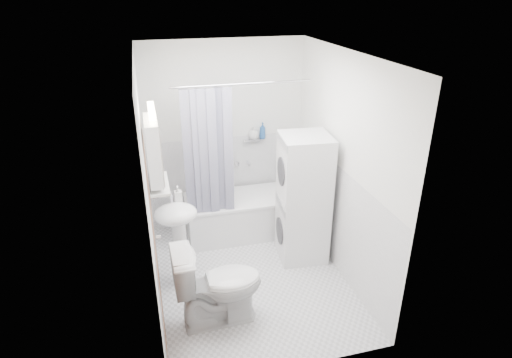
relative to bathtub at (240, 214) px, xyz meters
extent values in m
plane|color=silver|center=(-0.08, -0.92, -0.29)|extent=(2.60, 2.60, 0.00)
plane|color=white|center=(-0.08, 0.38, 0.91)|extent=(2.00, 0.00, 2.00)
plane|color=white|center=(-0.08, -2.22, 0.91)|extent=(2.00, 0.00, 2.00)
plane|color=white|center=(-1.08, -0.92, 0.91)|extent=(0.00, 2.60, 2.60)
plane|color=white|center=(0.92, -0.92, 0.91)|extent=(0.00, 2.60, 2.60)
plane|color=white|center=(-0.08, -0.92, 2.11)|extent=(2.60, 2.60, 0.00)
plane|color=white|center=(-0.08, 0.37, 0.31)|extent=(1.98, 0.00, 1.98)
plane|color=white|center=(-1.07, -0.92, 0.31)|extent=(0.00, 2.58, 2.58)
plane|color=white|center=(0.91, -0.92, 0.31)|extent=(0.00, 2.58, 2.58)
plane|color=brown|center=(-1.06, -1.80, 0.71)|extent=(0.00, 2.00, 2.00)
cylinder|color=silver|center=(-1.03, -1.47, 0.71)|extent=(0.04, 0.04, 0.04)
cube|color=white|center=(0.00, 0.00, -0.04)|extent=(1.34, 0.62, 0.49)
cube|color=white|center=(0.00, 0.00, 0.22)|extent=(1.36, 0.64, 0.03)
cube|color=silver|center=(0.00, 0.00, 0.10)|extent=(1.16, 0.44, 0.20)
cylinder|color=silver|center=(0.20, 0.33, 0.55)|extent=(0.04, 0.12, 0.04)
cylinder|color=silver|center=(0.00, -0.26, 1.71)|extent=(1.54, 0.02, 0.02)
cube|color=#121340|center=(-0.62, -0.26, 0.96)|extent=(0.10, 0.02, 1.45)
cube|color=#121340|center=(-0.53, -0.26, 0.96)|extent=(0.10, 0.02, 1.45)
cube|color=#121340|center=(-0.44, -0.26, 0.96)|extent=(0.10, 0.02, 1.45)
cube|color=#121340|center=(-0.35, -0.26, 0.96)|extent=(0.10, 0.02, 1.45)
cube|color=#121340|center=(-0.26, -0.26, 0.96)|extent=(0.10, 0.02, 1.45)
cube|color=#121340|center=(-0.17, -0.26, 0.96)|extent=(0.10, 0.02, 1.45)
ellipsoid|color=white|center=(-0.84, -0.83, 0.56)|extent=(0.44, 0.37, 0.20)
cylinder|color=white|center=(-0.82, -0.83, 0.09)|extent=(0.14, 0.14, 0.75)
cylinder|color=silver|center=(-0.86, -0.69, 0.68)|extent=(0.03, 0.03, 0.14)
cylinder|color=silver|center=(-0.86, -0.73, 0.74)|extent=(0.02, 0.10, 0.02)
cube|color=white|center=(-0.99, -0.82, 1.26)|extent=(0.12, 0.50, 0.60)
cube|color=white|center=(-0.93, -0.82, 1.26)|extent=(0.01, 0.47, 0.57)
cube|color=#FFEABF|center=(-0.97, -0.82, 1.64)|extent=(0.06, 0.45, 0.06)
cube|color=silver|center=(-0.97, -0.82, 0.91)|extent=(0.18, 0.54, 0.02)
cube|color=silver|center=(0.25, 0.32, 0.86)|extent=(0.22, 0.06, 0.02)
cube|color=#501B11|center=(-1.02, -0.57, 1.11)|extent=(0.05, 0.33, 0.78)
cube|color=#501B11|center=(-0.99, -0.57, 1.47)|extent=(0.03, 0.29, 0.08)
cylinder|color=silver|center=(-1.03, -0.57, 1.51)|extent=(0.02, 0.04, 0.02)
cube|color=white|center=(0.60, -0.66, 0.09)|extent=(0.58, 0.58, 0.75)
cylinder|color=#2D2D33|center=(0.33, -0.66, 0.08)|extent=(0.05, 0.32, 0.32)
cube|color=gray|center=(0.33, -0.66, 0.42)|extent=(0.05, 0.47, 0.08)
cube|color=white|center=(0.60, -0.66, 0.84)|extent=(0.58, 0.58, 0.75)
cylinder|color=#2D2D33|center=(0.33, -0.66, 0.83)|extent=(0.05, 0.32, 0.32)
cube|color=gray|center=(0.33, -0.66, 1.17)|extent=(0.05, 0.47, 0.08)
imported|color=white|center=(-0.54, -1.48, 0.12)|extent=(0.84, 0.48, 0.81)
imported|color=gray|center=(-0.79, -0.67, 0.66)|extent=(0.08, 0.17, 0.08)
imported|color=gray|center=(-0.97, -0.97, 0.96)|extent=(0.07, 0.18, 0.07)
imported|color=gray|center=(-0.97, -0.70, 0.98)|extent=(0.10, 0.09, 0.10)
imported|color=gray|center=(0.27, 0.32, 0.94)|extent=(0.13, 0.17, 0.13)
imported|color=#255494|center=(0.39, 0.32, 0.92)|extent=(0.08, 0.21, 0.08)
camera|label=1|loc=(-1.02, -4.68, 2.68)|focal=30.00mm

